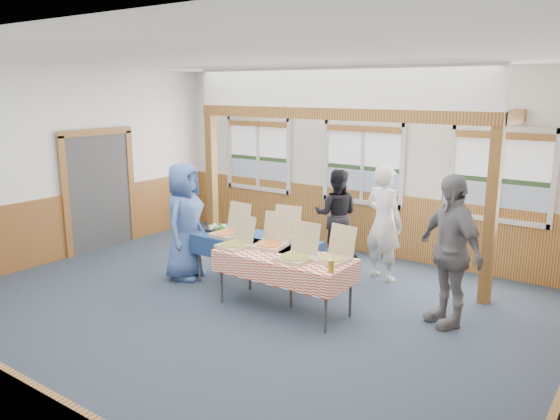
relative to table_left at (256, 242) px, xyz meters
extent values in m
plane|color=#283742|center=(0.40, -0.92, -0.70)|extent=(8.00, 8.00, 0.00)
plane|color=white|center=(0.40, -0.92, 2.50)|extent=(8.00, 8.00, 0.00)
plane|color=silver|center=(0.40, 2.58, 0.90)|extent=(8.00, 0.00, 8.00)
plane|color=silver|center=(-3.60, -0.92, 0.90)|extent=(0.00, 8.00, 8.00)
cube|color=brown|center=(0.40, 2.55, -0.15)|extent=(7.98, 0.05, 1.10)
cube|color=brown|center=(-3.58, -0.92, -0.15)|extent=(0.05, 6.98, 1.10)
cube|color=#383838|center=(-3.56, -0.02, 0.35)|extent=(0.06, 1.30, 2.10)
cube|color=silver|center=(-1.90, 2.52, 0.21)|extent=(1.52, 0.05, 0.08)
cube|color=silver|center=(-1.90, 2.52, 1.59)|extent=(1.52, 0.05, 0.08)
cube|color=silver|center=(-2.64, 2.52, 0.90)|extent=(0.08, 0.05, 1.46)
cube|color=silver|center=(-1.16, 2.52, 0.90)|extent=(0.08, 0.05, 1.46)
cube|color=silver|center=(-1.90, 2.52, 0.90)|extent=(0.05, 0.05, 1.30)
cube|color=slate|center=(-1.90, 2.56, 0.51)|extent=(1.40, 0.02, 0.52)
cube|color=#21381C|center=(-1.90, 2.56, 0.81)|extent=(1.40, 0.02, 0.08)
cube|color=silver|center=(-1.90, 2.56, 1.20)|extent=(1.40, 0.02, 0.70)
cube|color=brown|center=(-1.90, 2.50, 1.49)|extent=(1.40, 0.07, 0.10)
cube|color=silver|center=(0.40, 2.52, 0.21)|extent=(1.52, 0.05, 0.08)
cube|color=silver|center=(0.40, 2.52, 1.59)|extent=(1.52, 0.05, 0.08)
cube|color=silver|center=(-0.34, 2.52, 0.90)|extent=(0.08, 0.05, 1.46)
cube|color=silver|center=(1.14, 2.52, 0.90)|extent=(0.08, 0.05, 1.46)
cube|color=silver|center=(0.40, 2.52, 0.90)|extent=(0.05, 0.05, 1.30)
cube|color=slate|center=(0.40, 2.56, 0.51)|extent=(1.40, 0.02, 0.52)
cube|color=#21381C|center=(0.40, 2.56, 0.81)|extent=(1.40, 0.02, 0.08)
cube|color=silver|center=(0.40, 2.56, 1.20)|extent=(1.40, 0.02, 0.70)
cube|color=brown|center=(0.40, 2.50, 1.49)|extent=(1.40, 0.07, 0.10)
cube|color=silver|center=(2.70, 2.52, 0.21)|extent=(1.52, 0.05, 0.08)
cube|color=silver|center=(2.70, 2.52, 1.59)|extent=(1.52, 0.05, 0.08)
cube|color=silver|center=(1.96, 2.52, 0.90)|extent=(0.08, 0.05, 1.46)
cube|color=silver|center=(3.44, 2.52, 0.90)|extent=(0.08, 0.05, 1.46)
cube|color=silver|center=(2.70, 2.52, 0.90)|extent=(0.05, 0.05, 1.30)
cube|color=slate|center=(2.70, 2.56, 0.51)|extent=(1.40, 0.02, 0.52)
cube|color=#21381C|center=(2.70, 2.56, 0.81)|extent=(1.40, 0.02, 0.08)
cube|color=silver|center=(2.70, 2.56, 1.20)|extent=(1.40, 0.02, 0.70)
cube|color=brown|center=(2.70, 2.50, 1.49)|extent=(1.40, 0.07, 0.10)
cube|color=brown|center=(-2.10, 1.38, 0.50)|extent=(0.15, 0.15, 2.40)
cube|color=brown|center=(2.90, 1.38, 0.50)|extent=(0.15, 0.15, 2.40)
cube|color=brown|center=(0.40, 1.38, 1.79)|extent=(5.15, 0.18, 0.18)
cylinder|color=#383838|center=(-0.84, -0.31, -0.34)|extent=(0.04, 0.04, 0.73)
cylinder|color=#383838|center=(-0.84, 0.31, -0.34)|extent=(0.04, 0.04, 0.73)
cylinder|color=#383838|center=(0.84, -0.31, -0.34)|extent=(0.04, 0.04, 0.73)
cylinder|color=#383838|center=(0.84, 0.31, -0.34)|extent=(0.04, 0.04, 0.73)
cube|color=#383838|center=(0.00, 0.00, 0.03)|extent=(1.80, 0.76, 0.03)
cube|color=navy|center=(0.00, 0.00, 0.05)|extent=(1.86, 0.82, 0.01)
cube|color=navy|center=(0.00, -0.40, -0.09)|extent=(1.86, 0.02, 0.28)
cube|color=navy|center=(0.00, 0.40, -0.09)|extent=(1.86, 0.02, 0.28)
cylinder|color=#383838|center=(-0.03, -0.73, -0.34)|extent=(0.04, 0.04, 0.73)
cylinder|color=#383838|center=(-0.03, -0.12, -0.34)|extent=(0.04, 0.04, 0.73)
cylinder|color=#383838|center=(1.62, -0.73, -0.34)|extent=(0.04, 0.04, 0.73)
cylinder|color=#383838|center=(1.62, -0.12, -0.34)|extent=(0.04, 0.04, 0.73)
cube|color=#383838|center=(0.80, -0.42, 0.03)|extent=(1.91, 1.25, 0.03)
cube|color=red|center=(0.80, -0.42, 0.05)|extent=(1.99, 1.33, 0.01)
cube|color=red|center=(0.80, -0.82, -0.09)|extent=(1.74, 0.58, 0.28)
cube|color=red|center=(0.80, -0.03, -0.09)|extent=(1.74, 0.58, 0.28)
cube|color=tan|center=(-0.40, -0.15, 0.08)|extent=(0.43, 0.43, 0.05)
cylinder|color=gold|center=(-0.40, -0.15, 0.11)|extent=(0.38, 0.38, 0.01)
cube|color=tan|center=(-0.39, 0.10, 0.31)|extent=(0.42, 0.12, 0.41)
cube|color=tan|center=(0.35, 0.12, 0.08)|extent=(0.48, 0.48, 0.05)
cylinder|color=#DFD867|center=(0.35, 0.12, 0.11)|extent=(0.42, 0.42, 0.01)
cube|color=tan|center=(0.31, 0.36, 0.30)|extent=(0.42, 0.17, 0.40)
cube|color=tan|center=(0.05, -0.56, 0.08)|extent=(0.42, 0.42, 0.04)
cylinder|color=gold|center=(0.05, -0.56, 0.11)|extent=(0.37, 0.37, 0.01)
cube|color=tan|center=(0.08, -0.34, 0.28)|extent=(0.38, 0.14, 0.37)
cube|color=tan|center=(0.45, -0.27, 0.08)|extent=(0.46, 0.46, 0.05)
cylinder|color=gold|center=(0.45, -0.27, 0.11)|extent=(0.40, 0.40, 0.01)
cube|color=tan|center=(0.41, -0.03, 0.30)|extent=(0.41, 0.16, 0.40)
cube|color=tan|center=(1.05, -0.54, 0.08)|extent=(0.41, 0.41, 0.05)
cylinder|color=gold|center=(1.05, -0.54, 0.11)|extent=(0.36, 0.36, 0.01)
cube|color=tan|center=(1.05, -0.30, 0.30)|extent=(0.41, 0.10, 0.40)
cube|color=tan|center=(1.45, -0.32, 0.08)|extent=(0.43, 0.43, 0.04)
cylinder|color=#DFD867|center=(1.45, -0.32, 0.11)|extent=(0.37, 0.37, 0.01)
cube|color=tan|center=(1.48, -0.09, 0.29)|extent=(0.39, 0.13, 0.38)
cylinder|color=black|center=(-0.75, 0.00, 0.07)|extent=(0.38, 0.38, 0.03)
cylinder|color=silver|center=(-0.75, 0.00, 0.10)|extent=(0.08, 0.08, 0.04)
sphere|color=#306A28|center=(-0.65, 0.00, 0.10)|extent=(0.08, 0.08, 0.08)
sphere|color=silver|center=(-0.69, 0.08, 0.10)|extent=(0.08, 0.08, 0.08)
sphere|color=#306A28|center=(-0.77, 0.10, 0.10)|extent=(0.08, 0.08, 0.08)
sphere|color=silver|center=(-0.84, 0.04, 0.10)|extent=(0.08, 0.08, 0.08)
sphere|color=#306A28|center=(-0.84, -0.04, 0.10)|extent=(0.08, 0.08, 0.08)
sphere|color=silver|center=(-0.77, -0.10, 0.10)|extent=(0.08, 0.08, 0.08)
sphere|color=#306A28|center=(-0.69, -0.08, 0.10)|extent=(0.08, 0.08, 0.08)
cylinder|color=olive|center=(1.65, -0.67, 0.13)|extent=(0.07, 0.07, 0.15)
imported|color=silver|center=(1.34, 1.42, 0.19)|extent=(0.73, 0.57, 1.78)
imported|color=black|center=(0.25, 1.89, 0.08)|extent=(0.93, 0.84, 1.56)
imported|color=#3E5C9D|center=(-1.15, -0.29, 0.20)|extent=(0.82, 1.01, 1.80)
imported|color=slate|center=(2.69, 0.39, 0.25)|extent=(1.17, 1.02, 1.90)
camera|label=1|loc=(4.71, -5.99, 2.18)|focal=35.00mm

